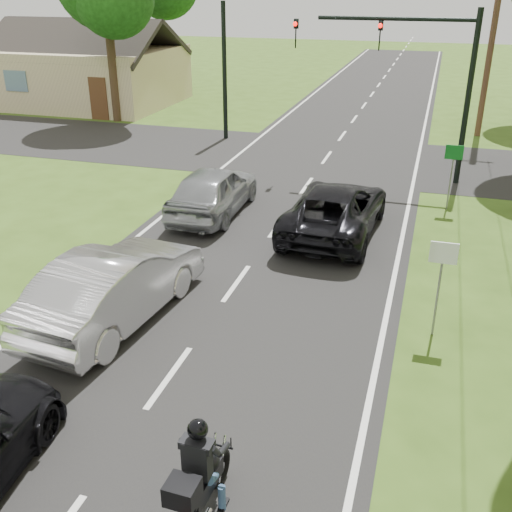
% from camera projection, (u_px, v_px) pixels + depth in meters
% --- Properties ---
extents(ground, '(140.00, 140.00, 0.00)m').
position_uv_depth(ground, '(169.00, 377.00, 11.28)').
color(ground, '#334E16').
rests_on(ground, ground).
extents(road, '(8.00, 100.00, 0.01)m').
position_uv_depth(road, '(293.00, 204.00, 19.97)').
color(road, black).
rests_on(road, ground).
extents(cross_road, '(60.00, 7.00, 0.01)m').
position_uv_depth(cross_road, '(327.00, 158.00, 25.18)').
color(cross_road, black).
rests_on(cross_road, ground).
extents(motorcycle_rider, '(0.57, 2.02, 1.74)m').
position_uv_depth(motorcycle_rider, '(198.00, 486.00, 7.96)').
color(motorcycle_rider, black).
rests_on(motorcycle_rider, ground).
extents(dark_suv, '(2.65, 5.37, 1.47)m').
position_uv_depth(dark_suv, '(335.00, 209.00, 17.40)').
color(dark_suv, black).
rests_on(dark_suv, road).
extents(silver_sedan, '(2.24, 5.12, 1.64)m').
position_uv_depth(silver_sedan, '(115.00, 286.00, 12.88)').
color(silver_sedan, silver).
rests_on(silver_sedan, road).
extents(silver_suv, '(1.87, 4.60, 1.56)m').
position_uv_depth(silver_suv, '(213.00, 190.00, 18.83)').
color(silver_suv, '#9A9EA2').
rests_on(silver_suv, road).
extents(traffic_signal, '(6.38, 0.44, 6.00)m').
position_uv_depth(traffic_signal, '(416.00, 64.00, 20.83)').
color(traffic_signal, black).
rests_on(traffic_signal, ground).
extents(signal_pole_far, '(0.20, 0.20, 6.00)m').
position_uv_depth(signal_pole_far, '(225.00, 73.00, 27.03)').
color(signal_pole_far, black).
rests_on(signal_pole_far, ground).
extents(utility_pole_far, '(1.60, 0.28, 10.00)m').
position_uv_depth(utility_pole_far, '(495.00, 22.00, 26.64)').
color(utility_pole_far, brown).
rests_on(utility_pole_far, ground).
extents(sign_white, '(0.55, 0.07, 2.12)m').
position_uv_depth(sign_white, '(442.00, 266.00, 11.97)').
color(sign_white, slate).
rests_on(sign_white, ground).
extents(sign_green, '(0.55, 0.07, 2.12)m').
position_uv_depth(sign_green, '(453.00, 162.00, 18.87)').
color(sign_green, slate).
rests_on(sign_green, ground).
extents(house, '(10.20, 8.00, 4.84)m').
position_uv_depth(house, '(88.00, 73.00, 35.58)').
color(house, tan).
rests_on(house, ground).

